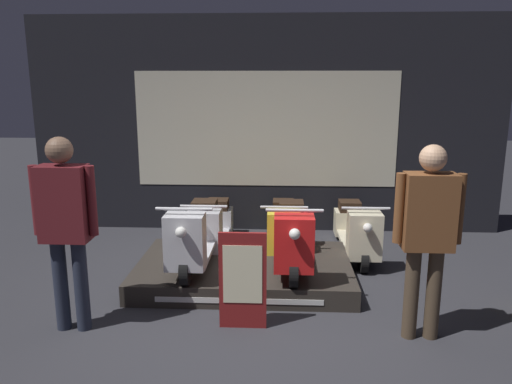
{
  "coord_description": "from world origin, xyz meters",
  "views": [
    {
      "loc": [
        0.22,
        -4.38,
        2.28
      ],
      "look_at": [
        -0.07,
        1.54,
        0.94
      ],
      "focal_mm": 35.0,
      "sensor_mm": 36.0,
      "label": 1
    }
  ],
  "objects_px": {
    "scooter_display_left": "(196,235)",
    "person_right_browsing": "(428,227)",
    "scooter_backrow_0": "(212,228)",
    "scooter_backrow_2": "(356,230)",
    "person_left_browsing": "(65,218)",
    "scooter_display_right": "(292,236)",
    "scooter_backrow_1": "(283,229)",
    "price_sign_board": "(243,280)"
  },
  "relations": [
    {
      "from": "person_right_browsing",
      "to": "scooter_backrow_1",
      "type": "bearing_deg",
      "value": 119.0
    },
    {
      "from": "person_right_browsing",
      "to": "scooter_backrow_2",
      "type": "bearing_deg",
      "value": 96.77
    },
    {
      "from": "scooter_display_left",
      "to": "scooter_backrow_1",
      "type": "height_order",
      "value": "scooter_display_left"
    },
    {
      "from": "scooter_display_right",
      "to": "scooter_backrow_2",
      "type": "xyz_separation_m",
      "value": [
        0.87,
        1.0,
        -0.23
      ]
    },
    {
      "from": "scooter_backrow_0",
      "to": "scooter_backrow_2",
      "type": "bearing_deg",
      "value": 0.0
    },
    {
      "from": "scooter_backrow_0",
      "to": "scooter_backrow_2",
      "type": "xyz_separation_m",
      "value": [
        1.92,
        0.0,
        0.0
      ]
    },
    {
      "from": "scooter_display_left",
      "to": "scooter_backrow_2",
      "type": "xyz_separation_m",
      "value": [
        1.97,
        1.0,
        -0.23
      ]
    },
    {
      "from": "scooter_backrow_1",
      "to": "scooter_backrow_2",
      "type": "distance_m",
      "value": 0.96
    },
    {
      "from": "scooter_backrow_0",
      "to": "scooter_backrow_2",
      "type": "height_order",
      "value": "same"
    },
    {
      "from": "scooter_display_left",
      "to": "person_right_browsing",
      "type": "bearing_deg",
      "value": -28.59
    },
    {
      "from": "scooter_display_right",
      "to": "person_right_browsing",
      "type": "bearing_deg",
      "value": -47.04
    },
    {
      "from": "person_left_browsing",
      "to": "scooter_display_right",
      "type": "bearing_deg",
      "value": 30.57
    },
    {
      "from": "scooter_backrow_0",
      "to": "person_right_browsing",
      "type": "distance_m",
      "value": 3.19
    },
    {
      "from": "scooter_display_right",
      "to": "scooter_backrow_0",
      "type": "height_order",
      "value": "scooter_display_right"
    },
    {
      "from": "scooter_backrow_0",
      "to": "price_sign_board",
      "type": "xyz_separation_m",
      "value": [
        0.58,
        -2.11,
        0.15
      ]
    },
    {
      "from": "price_sign_board",
      "to": "scooter_display_left",
      "type": "bearing_deg",
      "value": 119.0
    },
    {
      "from": "scooter_display_right",
      "to": "person_right_browsing",
      "type": "distance_m",
      "value": 1.73
    },
    {
      "from": "scooter_display_left",
      "to": "scooter_backrow_0",
      "type": "height_order",
      "value": "scooter_display_left"
    },
    {
      "from": "scooter_display_left",
      "to": "price_sign_board",
      "type": "distance_m",
      "value": 1.28
    },
    {
      "from": "scooter_backrow_2",
      "to": "price_sign_board",
      "type": "relative_size",
      "value": 1.88
    },
    {
      "from": "scooter_display_left",
      "to": "person_right_browsing",
      "type": "xyz_separation_m",
      "value": [
        2.23,
        -1.21,
        0.49
      ]
    },
    {
      "from": "scooter_display_right",
      "to": "person_left_browsing",
      "type": "distance_m",
      "value": 2.44
    },
    {
      "from": "person_left_browsing",
      "to": "person_right_browsing",
      "type": "height_order",
      "value": "person_left_browsing"
    },
    {
      "from": "scooter_backrow_2",
      "to": "price_sign_board",
      "type": "bearing_deg",
      "value": -122.56
    },
    {
      "from": "scooter_backrow_1",
      "to": "person_right_browsing",
      "type": "distance_m",
      "value": 2.63
    },
    {
      "from": "scooter_backrow_1",
      "to": "person_right_browsing",
      "type": "relative_size",
      "value": 1.0
    },
    {
      "from": "scooter_backrow_0",
      "to": "scooter_backrow_2",
      "type": "distance_m",
      "value": 1.92
    },
    {
      "from": "scooter_backrow_2",
      "to": "person_right_browsing",
      "type": "distance_m",
      "value": 2.34
    },
    {
      "from": "scooter_display_left",
      "to": "scooter_backrow_0",
      "type": "relative_size",
      "value": 1.0
    },
    {
      "from": "scooter_display_left",
      "to": "person_right_browsing",
      "type": "relative_size",
      "value": 1.0
    },
    {
      "from": "scooter_display_right",
      "to": "person_right_browsing",
      "type": "xyz_separation_m",
      "value": [
        1.13,
        -1.21,
        0.49
      ]
    },
    {
      "from": "person_right_browsing",
      "to": "price_sign_board",
      "type": "distance_m",
      "value": 1.71
    },
    {
      "from": "price_sign_board",
      "to": "scooter_backrow_1",
      "type": "bearing_deg",
      "value": 79.65
    },
    {
      "from": "scooter_display_right",
      "to": "scooter_backrow_1",
      "type": "distance_m",
      "value": 1.03
    },
    {
      "from": "scooter_backrow_2",
      "to": "person_right_browsing",
      "type": "bearing_deg",
      "value": -83.23
    },
    {
      "from": "scooter_backrow_0",
      "to": "person_right_browsing",
      "type": "bearing_deg",
      "value": -45.29
    },
    {
      "from": "scooter_display_right",
      "to": "scooter_backrow_2",
      "type": "relative_size",
      "value": 1.0
    },
    {
      "from": "person_left_browsing",
      "to": "person_right_browsing",
      "type": "bearing_deg",
      "value": 0.0
    },
    {
      "from": "scooter_display_right",
      "to": "scooter_display_left",
      "type": "bearing_deg",
      "value": 180.0
    },
    {
      "from": "scooter_display_left",
      "to": "scooter_display_right",
      "type": "distance_m",
      "value": 1.1
    },
    {
      "from": "scooter_backrow_2",
      "to": "person_left_browsing",
      "type": "xyz_separation_m",
      "value": [
        -2.92,
        -2.21,
        0.75
      ]
    },
    {
      "from": "scooter_backrow_1",
      "to": "scooter_backrow_2",
      "type": "height_order",
      "value": "same"
    }
  ]
}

